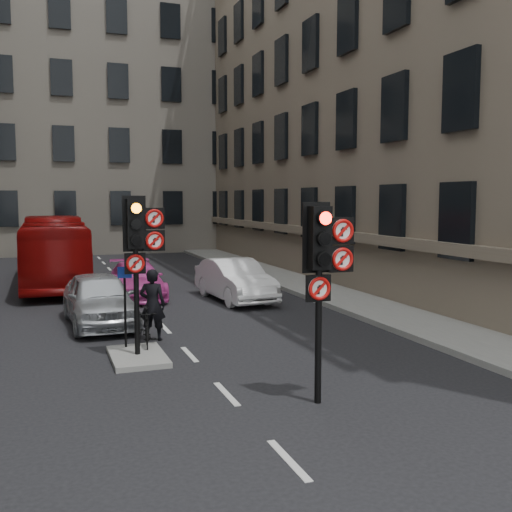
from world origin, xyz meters
TOP-DOWN VIEW (x-y plane):
  - ground at (0.00, 0.00)m, footprint 120.00×120.00m
  - pavement_right at (7.20, 12.00)m, footprint 3.00×50.00m
  - centre_island at (-1.20, 5.00)m, footprint 1.20×2.00m
  - building_right at (16.00, 14.00)m, footprint 16.00×40.00m
  - building_far at (0.00, 38.00)m, footprint 30.00×14.00m
  - signal_near at (1.49, 0.99)m, footprint 0.91×0.40m
  - signal_far at (-1.11, 4.99)m, footprint 0.91×0.40m
  - car_silver at (-1.68, 9.08)m, footprint 2.04×4.55m
  - car_white at (3.24, 11.74)m, footprint 1.92×4.59m
  - car_pink at (0.03, 13.53)m, footprint 1.84×4.42m
  - bus_red at (-2.77, 17.96)m, footprint 2.43×10.37m
  - motorcycle at (-0.82, 6.00)m, footprint 0.68×1.65m
  - motorcyclist at (-0.55, 6.72)m, footprint 0.80×0.68m
  - info_sign at (-1.36, 5.73)m, footprint 0.33×0.14m

SIDE VIEW (x-z plane):
  - ground at x=0.00m, z-range 0.00..0.00m
  - centre_island at x=-1.20m, z-range 0.00..0.12m
  - pavement_right at x=7.20m, z-range 0.00..0.16m
  - motorcycle at x=-0.82m, z-range 0.00..0.96m
  - car_pink at x=0.03m, z-range 0.00..1.28m
  - car_white at x=3.24m, z-range 0.00..1.47m
  - car_silver at x=-1.68m, z-range 0.00..1.52m
  - motorcyclist at x=-0.55m, z-range 0.00..1.85m
  - info_sign at x=-1.36m, z-range 0.40..2.32m
  - bus_red at x=-2.77m, z-range 0.00..2.89m
  - signal_near at x=1.49m, z-range 0.79..4.37m
  - signal_far at x=-1.11m, z-range 0.91..4.49m
  - building_far at x=0.00m, z-range 0.00..20.00m
  - building_right at x=16.00m, z-range 0.00..22.00m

